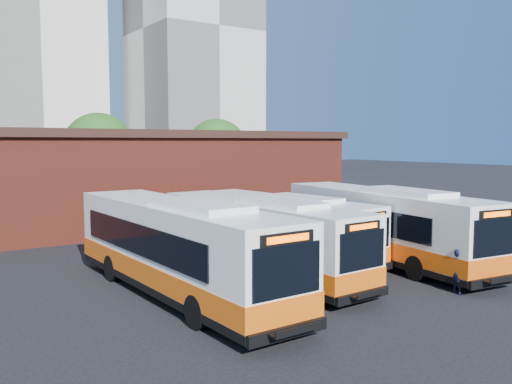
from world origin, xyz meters
TOP-DOWN VIEW (x-y plane):
  - ground at (0.00, 0.00)m, footprint 220.00×220.00m
  - bus_west at (-5.82, 1.65)m, footprint 3.02×13.39m
  - bus_midwest at (-1.61, 2.56)m, footprint 3.01×12.35m
  - bus_mideast at (1.42, 4.75)m, footprint 3.33×11.61m
  - bus_east at (4.79, 1.39)m, footprint 4.25×13.22m
  - transit_worker at (2.87, -4.07)m, footprint 0.55×0.70m
  - depot_building at (0.00, 20.00)m, footprint 28.60×12.60m
  - tree_mid at (2.00, 34.00)m, footprint 6.56×6.56m
  - tree_east at (13.00, 31.00)m, footprint 6.24×6.24m
  - tower_right at (30.00, 68.00)m, footprint 18.00×18.00m

SIDE VIEW (x-z plane):
  - ground at x=0.00m, z-range 0.00..0.00m
  - transit_worker at x=2.87m, z-range 0.00..1.71m
  - bus_mideast at x=1.42m, z-range -0.14..2.98m
  - bus_midwest at x=-1.61m, z-range -0.15..3.19m
  - bus_east at x=4.79m, z-range -0.16..3.39m
  - bus_west at x=-5.82m, z-range -0.17..3.46m
  - depot_building at x=0.00m, z-range 0.06..6.46m
  - tree_east at x=13.00m, z-range 0.85..8.81m
  - tree_mid at x=2.00m, z-range 0.90..9.26m
  - tower_right at x=30.00m, z-range -0.26..48.94m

